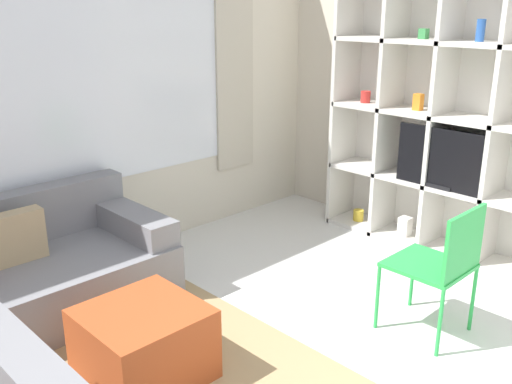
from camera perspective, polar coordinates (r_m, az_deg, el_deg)
The scene contains 6 objects.
wall_back at distance 4.57m, azimuth -16.60°, elevation 9.46°, with size 5.92×0.11×2.70m.
wall_right at distance 5.10m, azimuth 18.56°, elevation 10.05°, with size 0.07×4.49×2.70m, color beige.
shelving_unit at distance 4.91m, azimuth 18.23°, elevation 7.14°, with size 0.40×1.98×2.29m.
couch_main at distance 4.09m, azimuth -22.67°, elevation -8.01°, with size 1.90×0.94×0.76m.
ottoman at distance 3.31m, azimuth -11.16°, elevation -14.75°, with size 0.62×0.60×0.43m.
folding_chair at distance 3.68m, azimuth 18.15°, elevation -6.47°, with size 0.44×0.46×0.86m.
Camera 1 is at (-2.09, -0.69, 2.01)m, focal length 40.00 mm.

